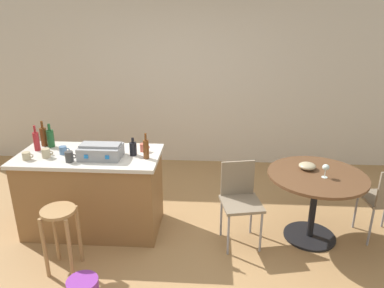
% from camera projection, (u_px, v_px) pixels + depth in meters
% --- Properties ---
extents(ground_plane, '(8.80, 8.80, 0.00)m').
position_uv_depth(ground_plane, '(171.00, 254.00, 3.71)').
color(ground_plane, '#A37A4C').
extents(back_wall, '(8.00, 0.10, 2.70)m').
position_uv_depth(back_wall, '(189.00, 80.00, 5.62)').
color(back_wall, beige).
rests_on(back_wall, ground_plane).
extents(kitchen_island, '(1.53, 0.75, 0.91)m').
position_uv_depth(kitchen_island, '(93.00, 192.00, 4.01)').
color(kitchen_island, olive).
rests_on(kitchen_island, ground_plane).
extents(wooden_stool, '(0.32, 0.32, 0.65)m').
position_uv_depth(wooden_stool, '(60.00, 227.00, 3.34)').
color(wooden_stool, '#A37A4C').
rests_on(wooden_stool, ground_plane).
extents(dining_table, '(1.02, 1.02, 0.76)m').
position_uv_depth(dining_table, '(315.00, 190.00, 3.78)').
color(dining_table, black).
rests_on(dining_table, ground_plane).
extents(folding_chair_near, '(0.47, 0.47, 0.88)m').
position_uv_depth(folding_chair_near, '(240.00, 197.00, 3.77)').
color(folding_chair_near, '#7F705B').
rests_on(folding_chair_near, ground_plane).
extents(toolbox, '(0.43, 0.29, 0.15)m').
position_uv_depth(toolbox, '(101.00, 151.00, 3.74)').
color(toolbox, gray).
rests_on(toolbox, kitchen_island).
extents(bottle_0, '(0.06, 0.06, 0.28)m').
position_uv_depth(bottle_0, '(36.00, 141.00, 3.93)').
color(bottle_0, maroon).
rests_on(bottle_0, kitchen_island).
extents(bottle_1, '(0.06, 0.06, 0.28)m').
position_uv_depth(bottle_1, '(146.00, 149.00, 3.71)').
color(bottle_1, '#603314').
rests_on(bottle_1, kitchen_island).
extents(bottle_2, '(0.08, 0.08, 0.19)m').
position_uv_depth(bottle_2, '(133.00, 148.00, 3.80)').
color(bottle_2, black).
rests_on(bottle_2, kitchen_island).
extents(bottle_3, '(0.08, 0.08, 0.27)m').
position_uv_depth(bottle_3, '(50.00, 138.00, 4.03)').
color(bottle_3, '#194C23').
rests_on(bottle_3, kitchen_island).
extents(bottle_4, '(0.07, 0.07, 0.29)m').
position_uv_depth(bottle_4, '(44.00, 136.00, 4.07)').
color(bottle_4, '#603314').
rests_on(bottle_4, kitchen_island).
extents(cup_0, '(0.11, 0.07, 0.09)m').
position_uv_depth(cup_0, '(143.00, 147.00, 3.92)').
color(cup_0, '#DB6651').
rests_on(cup_0, kitchen_island).
extents(cup_1, '(0.12, 0.08, 0.11)m').
position_uv_depth(cup_1, '(69.00, 157.00, 3.64)').
color(cup_1, '#383838').
rests_on(cup_1, kitchen_island).
extents(cup_2, '(0.12, 0.08, 0.08)m').
position_uv_depth(cup_2, '(27.00, 156.00, 3.70)').
color(cup_2, tan).
rests_on(cup_2, kitchen_island).
extents(cup_3, '(0.12, 0.09, 0.10)m').
position_uv_depth(cup_3, '(46.00, 153.00, 3.75)').
color(cup_3, tan).
rests_on(cup_3, kitchen_island).
extents(cup_4, '(0.11, 0.08, 0.09)m').
position_uv_depth(cup_4, '(63.00, 150.00, 3.85)').
color(cup_4, '#4C7099').
rests_on(cup_4, kitchen_island).
extents(wine_glass, '(0.07, 0.07, 0.14)m').
position_uv_depth(wine_glass, '(326.00, 168.00, 3.61)').
color(wine_glass, silver).
rests_on(wine_glass, dining_table).
extents(serving_bowl, '(0.18, 0.18, 0.07)m').
position_uv_depth(serving_bowl, '(307.00, 166.00, 3.84)').
color(serving_bowl, tan).
rests_on(serving_bowl, dining_table).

